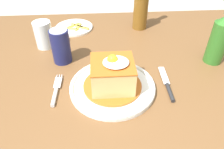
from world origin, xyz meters
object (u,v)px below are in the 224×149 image
soda_can (61,46)px  side_plate_fries (74,27)px  drinking_glass (44,36)px  fork (56,92)px  knife (168,87)px  beer_bottle_green (220,37)px  beer_bottle_amber (141,7)px  main_plate (112,86)px

soda_can → side_plate_fries: soda_can is taller
drinking_glass → side_plate_fries: (0.10, 0.15, -0.04)m
fork → knife: same height
soda_can → beer_bottle_green: (0.54, -0.04, 0.04)m
beer_bottle_green → drinking_glass: (-0.62, 0.15, -0.05)m
beer_bottle_amber → beer_bottle_green: (0.22, -0.28, 0.00)m
fork → drinking_glass: 0.29m
main_plate → fork: bearing=-176.7°
fork → knife: (0.35, -0.00, -0.00)m
knife → beer_bottle_green: size_ratio=0.62×
main_plate → soda_can: 0.24m
main_plate → beer_bottle_green: (0.37, 0.12, 0.09)m
beer_bottle_green → side_plate_fries: beer_bottle_green is taller
beer_bottle_amber → beer_bottle_green: same height
soda_can → drinking_glass: (-0.08, 0.11, -0.02)m
fork → side_plate_fries: (0.03, 0.43, -0.00)m
beer_bottle_green → side_plate_fries: 0.61m
drinking_glass → side_plate_fries: bearing=55.3°
beer_bottle_green → side_plate_fries: bearing=150.3°
soda_can → beer_bottle_amber: size_ratio=0.47×
knife → drinking_glass: size_ratio=1.58×
fork → soda_can: (0.00, 0.17, 0.06)m
soda_can → side_plate_fries: bearing=84.7°
fork → soda_can: bearing=88.8°
main_plate → fork: size_ratio=1.88×
beer_bottle_green → soda_can: bearing=175.9°
beer_bottle_green → drinking_glass: size_ratio=2.53×
main_plate → beer_bottle_green: bearing=18.4°
main_plate → beer_bottle_amber: (0.15, 0.41, 0.09)m
beer_bottle_amber → drinking_glass: bearing=-161.0°
side_plate_fries → drinking_glass: bearing=-124.7°
beer_bottle_amber → side_plate_fries: beer_bottle_amber is taller
knife → side_plate_fries: size_ratio=0.97×
knife → side_plate_fries: 0.54m
knife → drinking_glass: 0.51m
main_plate → beer_bottle_amber: bearing=69.4°
beer_bottle_amber → side_plate_fries: bearing=177.8°
soda_can → beer_bottle_amber: beer_bottle_amber is taller
main_plate → knife: 0.17m
beer_bottle_amber → soda_can: bearing=-142.7°
drinking_glass → side_plate_fries: size_ratio=0.62×
main_plate → side_plate_fries: main_plate is taller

